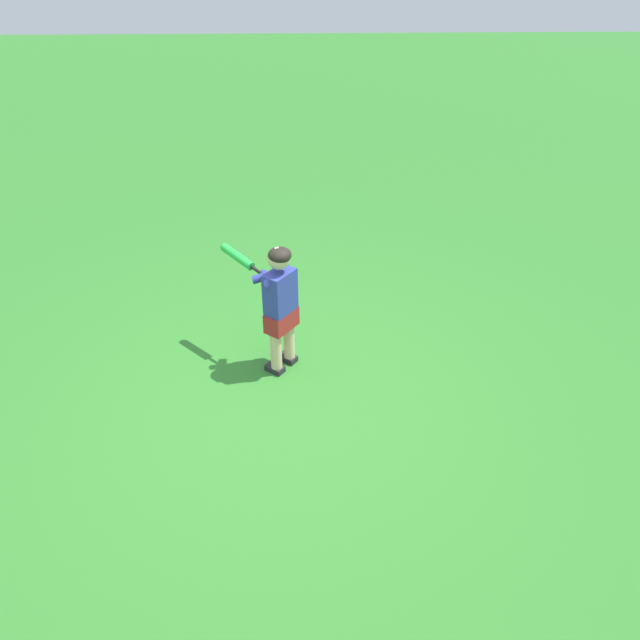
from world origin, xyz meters
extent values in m
plane|color=#2D7528|center=(0.00, 0.00, 0.00)|extent=(40.00, 40.00, 0.00)
cube|color=#232328|center=(-0.35, -0.06, 0.03)|extent=(0.16, 0.17, 0.05)
cylinder|color=#DBB28E|center=(-0.33, -0.04, 0.21)|extent=(0.09, 0.09, 0.34)
cube|color=#232328|center=(-0.48, 0.05, 0.03)|extent=(0.16, 0.17, 0.05)
cylinder|color=#DBB28E|center=(-0.47, 0.06, 0.21)|extent=(0.09, 0.09, 0.34)
cube|color=maroon|center=(-0.40, 0.01, 0.46)|extent=(0.31, 0.28, 0.16)
cube|color=#2D3893|center=(-0.40, 0.01, 0.71)|extent=(0.29, 0.27, 0.34)
sphere|color=#DBB28E|center=(-0.40, 0.01, 1.00)|extent=(0.17, 0.17, 0.17)
ellipsoid|color=black|center=(-0.40, 0.02, 1.02)|extent=(0.24, 0.24, 0.11)
sphere|color=green|center=(-0.49, -0.10, 0.80)|extent=(0.04, 0.04, 0.04)
cylinder|color=black|center=(-0.55, -0.16, 0.81)|extent=(0.12, 0.12, 0.05)
cylinder|color=green|center=(-0.73, -0.32, 0.85)|extent=(0.30, 0.29, 0.11)
sphere|color=green|center=(-0.85, -0.44, 0.87)|extent=(0.07, 0.07, 0.07)
cylinder|color=#2D3893|center=(-0.44, -0.09, 0.81)|extent=(0.31, 0.11, 0.14)
cylinder|color=#2D3893|center=(-0.49, -0.05, 0.81)|extent=(0.10, 0.31, 0.14)
camera|label=1|loc=(3.36, 0.17, 2.95)|focal=32.56mm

